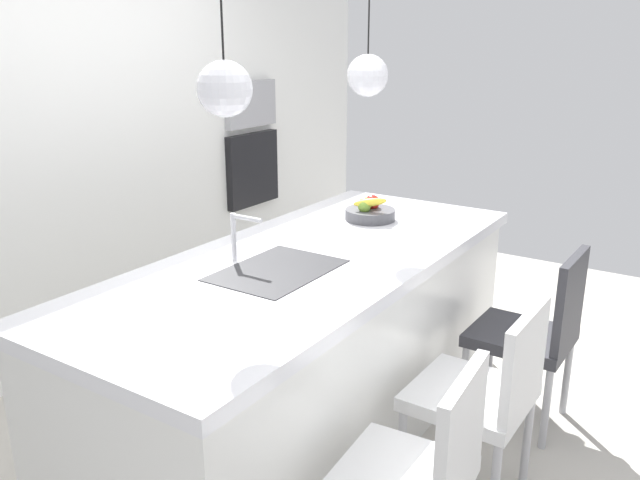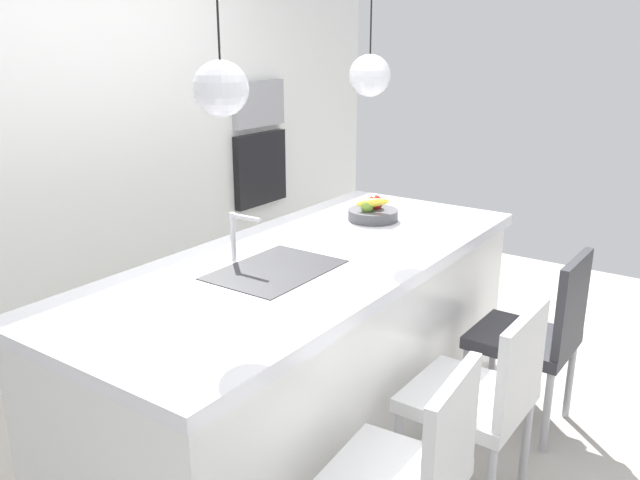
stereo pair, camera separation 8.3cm
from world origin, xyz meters
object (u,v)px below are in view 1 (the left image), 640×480
at_px(chair_middle, 486,391).
at_px(chair_far, 536,330).
at_px(chair_near, 420,472).
at_px(fruit_bowl, 370,211).
at_px(microwave, 250,104).
at_px(oven, 252,169).

bearing_deg(chair_middle, chair_far, -0.48).
bearing_deg(chair_far, chair_near, 179.65).
height_order(fruit_bowl, microwave, microwave).
height_order(fruit_bowl, chair_near, fruit_bowl).
bearing_deg(chair_far, microwave, 71.04).
height_order(microwave, chair_near, microwave).
bearing_deg(microwave, chair_near, -131.42).
xyz_separation_m(chair_middle, chair_far, (0.70, -0.01, -0.00)).
xyz_separation_m(microwave, chair_far, (-0.85, -2.47, -0.90)).
height_order(oven, chair_far, oven).
relative_size(fruit_bowl, oven, 0.49).
bearing_deg(chair_far, chair_middle, 179.52).
xyz_separation_m(oven, chair_middle, (-1.55, -2.46, -0.40)).
xyz_separation_m(fruit_bowl, microwave, (0.84, 1.51, 0.44)).
height_order(chair_middle, chair_far, chair_far).
bearing_deg(oven, fruit_bowl, -118.99).
bearing_deg(chair_middle, fruit_bowl, 53.20).
bearing_deg(oven, chair_near, -131.42).
distance_m(oven, chair_near, 3.30).
bearing_deg(oven, chair_far, -108.96).
distance_m(chair_near, chair_middle, 0.62).
height_order(oven, chair_near, oven).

